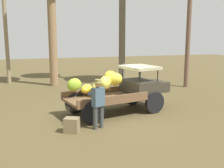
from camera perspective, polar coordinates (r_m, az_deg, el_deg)
The scene contains 4 objects.
ground_plane at distance 10.91m, azimuth -0.43°, elevation -6.23°, with size 60.00×60.00×0.00m, color brown.
truck at distance 10.85m, azimuth 2.24°, elevation -1.15°, with size 4.64×2.45×1.88m.
farmer at distance 8.85m, azimuth -3.04°, elevation -3.67°, with size 0.56×0.52×1.70m.
wooden_crate at distance 8.77m, azimuth -8.74°, elevation -8.80°, with size 0.46×0.36×0.49m, color olive.
Camera 1 is at (-3.29, -9.94, 3.07)m, focal length 42.12 mm.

